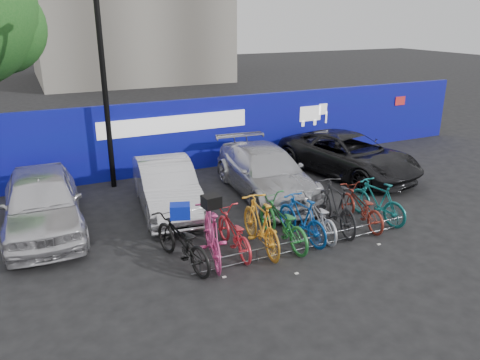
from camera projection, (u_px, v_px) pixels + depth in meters
ground at (294, 238)px, 11.08m from camera, size 100.00×100.00×0.00m
hoarding at (204, 134)px, 15.81m from camera, size 22.00×0.18×2.40m
lamppost at (104, 79)px, 13.33m from camera, size 0.25×0.50×6.11m
bike_rack at (309, 243)px, 10.52m from camera, size 5.60×0.03×0.30m
car_0 at (42, 202)px, 11.24m from camera, size 1.93×4.49×1.51m
car_1 at (167, 186)px, 12.53m from camera, size 1.87×4.17×1.33m
car_2 at (266, 172)px, 13.60m from camera, size 2.29×4.84×1.36m
car_3 at (349, 155)px, 15.28m from camera, size 3.25×5.25×1.35m
bike_0 at (182, 241)px, 9.75m from camera, size 1.16×2.17×1.08m
bike_1 at (212, 234)px, 9.92m from camera, size 1.01×2.11×1.22m
bike_2 at (233, 232)px, 10.30m from camera, size 0.67×1.82×0.95m
bike_3 at (261, 224)px, 10.37m from camera, size 0.72×2.06×1.22m
bike_4 at (282, 222)px, 10.66m from camera, size 0.78×2.07×1.08m
bike_5 at (302, 218)px, 10.85m from camera, size 0.68×1.84×1.08m
bike_6 at (317, 215)px, 11.12m from camera, size 0.88×1.95×0.99m
bike_7 at (336, 206)px, 11.36m from camera, size 0.91×2.12×1.23m
bike_8 at (361, 207)px, 11.63m from camera, size 0.81×1.90×0.97m
bike_9 at (377, 201)px, 11.87m from camera, size 0.82×1.86×1.08m
cargo_crate at (180, 211)px, 9.52m from camera, size 0.49×0.42×0.29m
cargo_topcase at (211, 202)px, 9.67m from camera, size 0.39×0.35×0.26m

